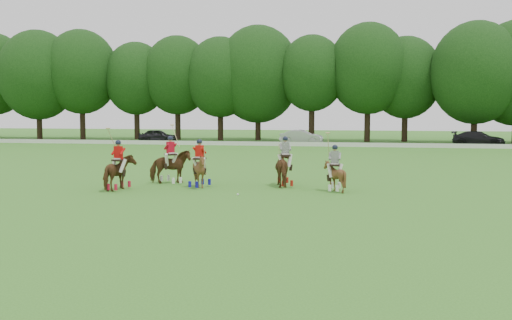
% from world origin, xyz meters
% --- Properties ---
extents(ground, '(180.00, 180.00, 0.00)m').
position_xyz_m(ground, '(0.00, 0.00, 0.00)').
color(ground, '#387521').
rests_on(ground, ground).
extents(tree_line, '(117.98, 14.32, 14.75)m').
position_xyz_m(tree_line, '(0.26, 48.05, 8.23)').
color(tree_line, black).
rests_on(tree_line, ground).
extents(boundary_rail, '(120.00, 0.10, 0.44)m').
position_xyz_m(boundary_rail, '(0.00, 38.00, 0.22)').
color(boundary_rail, white).
rests_on(boundary_rail, ground).
extents(car_left, '(4.72, 2.35, 1.54)m').
position_xyz_m(car_left, '(-17.70, 42.50, 0.77)').
color(car_left, black).
rests_on(car_left, ground).
extents(car_mid, '(4.89, 1.98, 1.58)m').
position_xyz_m(car_mid, '(-0.63, 42.50, 0.79)').
color(car_mid, '#A4A4A9').
rests_on(car_mid, ground).
extents(car_right, '(5.73, 3.54, 1.55)m').
position_xyz_m(car_right, '(18.30, 42.50, 0.77)').
color(car_right, black).
rests_on(car_right, ground).
extents(polo_red_a, '(1.22, 2.00, 2.86)m').
position_xyz_m(polo_red_a, '(-4.54, 2.95, 0.84)').
color(polo_red_a, '#4E2C15').
rests_on(polo_red_a, ground).
extents(polo_red_b, '(2.21, 2.23, 2.94)m').
position_xyz_m(polo_red_b, '(-3.01, 5.72, 0.87)').
color(polo_red_b, '#4E2C15').
rests_on(polo_red_b, ground).
extents(polo_red_c, '(1.61, 1.73, 2.31)m').
position_xyz_m(polo_red_c, '(-1.13, 4.52, 0.83)').
color(polo_red_c, '#4E2C15').
rests_on(polo_red_c, ground).
extents(polo_stripe_a, '(1.52, 2.25, 2.43)m').
position_xyz_m(polo_stripe_a, '(2.81, 5.83, 0.89)').
color(polo_stripe_a, '#4E2C15').
rests_on(polo_stripe_a, ground).
extents(polo_stripe_b, '(1.16, 1.30, 2.67)m').
position_xyz_m(polo_stripe_b, '(5.28, 4.46, 0.75)').
color(polo_stripe_b, '#4E2C15').
rests_on(polo_stripe_b, ground).
extents(polo_ball, '(0.09, 0.09, 0.09)m').
position_xyz_m(polo_ball, '(1.24, 2.36, 0.04)').
color(polo_ball, white).
rests_on(polo_ball, ground).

